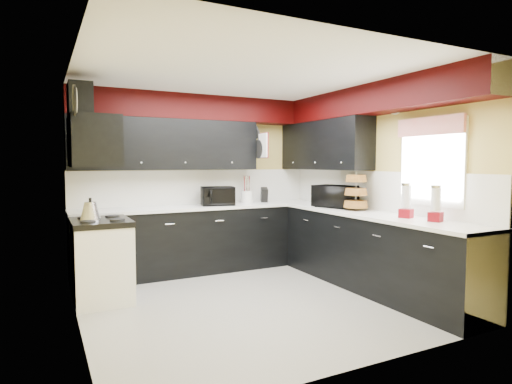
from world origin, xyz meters
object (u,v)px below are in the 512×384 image
at_px(utensil_crock, 247,197).
at_px(kettle, 90,211).
at_px(knife_block, 264,195).
at_px(microwave, 335,196).
at_px(toaster_oven, 218,196).

relative_size(utensil_crock, kettle, 0.83).
xyz_separation_m(knife_block, kettle, (-2.59, -0.77, -0.03)).
bearing_deg(utensil_crock, microwave, -53.45).
bearing_deg(knife_block, microwave, -43.70).
bearing_deg(knife_block, kettle, -142.51).
xyz_separation_m(toaster_oven, utensil_crock, (0.52, 0.12, -0.04)).
height_order(utensil_crock, knife_block, knife_block).
bearing_deg(kettle, knife_block, 16.61).
xyz_separation_m(toaster_oven, kettle, (-1.78, -0.66, -0.05)).
distance_m(microwave, kettle, 3.12).
relative_size(toaster_oven, kettle, 2.09).
bearing_deg(toaster_oven, kettle, -147.04).
height_order(knife_block, kettle, knife_block).
bearing_deg(utensil_crock, toaster_oven, -167.33).
bearing_deg(utensil_crock, kettle, -161.28).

